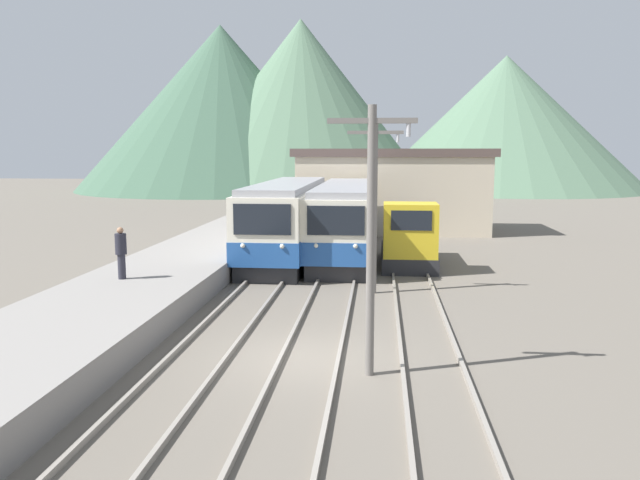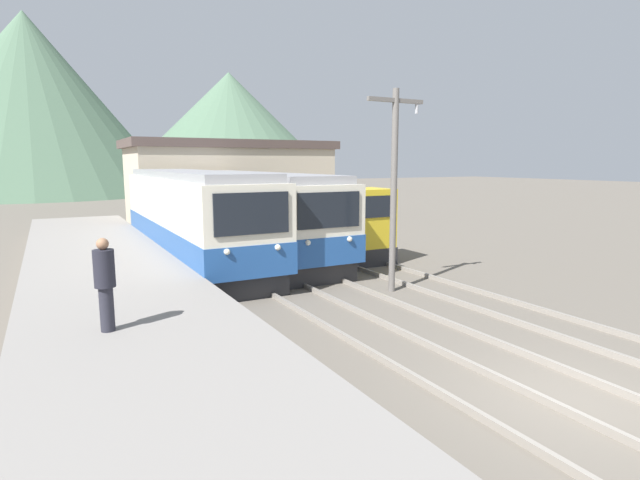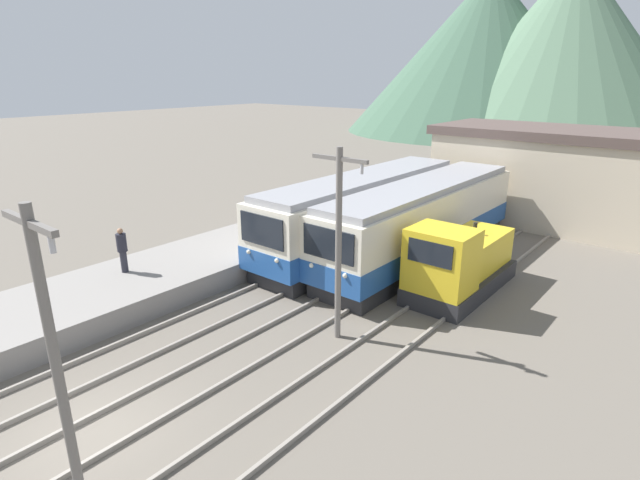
{
  "view_description": "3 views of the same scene",
  "coord_description": "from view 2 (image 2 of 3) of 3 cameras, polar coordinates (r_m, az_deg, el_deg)",
  "views": [
    {
      "loc": [
        1.89,
        -15.11,
        5.18
      ],
      "look_at": [
        -0.51,
        9.83,
        1.62
      ],
      "focal_mm": 35.0,
      "sensor_mm": 36.0,
      "label": 1
    },
    {
      "loc": [
        -7.62,
        -4.89,
        4.03
      ],
      "look_at": [
        0.49,
        9.99,
        1.38
      ],
      "focal_mm": 28.0,
      "sensor_mm": 36.0,
      "label": 2
    },
    {
      "loc": [
        10.54,
        -4.11,
        8.22
      ],
      "look_at": [
        -1.44,
        10.38,
        1.93
      ],
      "focal_mm": 28.0,
      "sensor_mm": 36.0,
      "label": 3
    }
  ],
  "objects": [
    {
      "name": "track_left",
      "position": [
        8.05,
        15.93,
        -20.96
      ],
      "size": [
        1.54,
        60.0,
        0.14
      ],
      "color": "gray",
      "rests_on": "ground"
    },
    {
      "name": "commuter_train_center",
      "position": [
        22.14,
        -7.75,
        2.68
      ],
      "size": [
        2.84,
        13.79,
        3.59
      ],
      "color": "#28282B",
      "rests_on": "ground"
    },
    {
      "name": "commuter_train_left",
      "position": [
        20.69,
        -14.38,
        2.18
      ],
      "size": [
        2.84,
        13.56,
        3.69
      ],
      "color": "#28282B",
      "rests_on": "ground"
    },
    {
      "name": "shunting_locomotive",
      "position": [
        21.31,
        2.2,
        1.26
      ],
      "size": [
        2.4,
        5.75,
        3.0
      ],
      "color": "#28282B",
      "rests_on": "ground"
    },
    {
      "name": "mountain_backdrop",
      "position": [
        76.0,
        -27.36,
        12.82
      ],
      "size": [
        76.65,
        41.77,
        22.51
      ],
      "color": "#517056",
      "rests_on": "ground"
    },
    {
      "name": "station_building",
      "position": [
        32.59,
        -10.22,
        6.41
      ],
      "size": [
        12.6,
        6.3,
        5.35
      ],
      "color": "beige",
      "rests_on": "ground"
    },
    {
      "name": "track_center",
      "position": [
        10.04,
        27.86,
        -15.44
      ],
      "size": [
        1.54,
        60.0,
        0.14
      ],
      "color": "gray",
      "rests_on": "ground"
    },
    {
      "name": "catenary_mast_mid",
      "position": [
        15.5,
        8.47,
        6.5
      ],
      "size": [
        2.0,
        0.2,
        6.2
      ],
      "color": "slate",
      "rests_on": "ground"
    },
    {
      "name": "ground_plane",
      "position": [
        9.91,
        27.16,
        -16.15
      ],
      "size": [
        200.0,
        200.0,
        0.0
      ],
      "primitive_type": "plane",
      "color": "#665E54"
    },
    {
      "name": "person_on_platform",
      "position": [
        10.11,
        -23.37,
        -4.3
      ],
      "size": [
        0.38,
        0.38,
        1.77
      ],
      "color": "#282833",
      "rests_on": "platform_left"
    }
  ]
}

